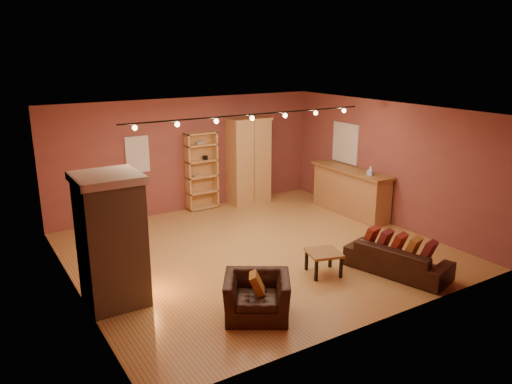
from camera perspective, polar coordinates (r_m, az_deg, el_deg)
floor at (r=10.13m, az=0.18°, el=-6.71°), size 7.00×7.00×0.00m
ceiling at (r=9.41m, az=0.20°, el=9.21°), size 7.00×7.00×0.00m
back_wall at (r=12.48m, az=-7.74°, el=4.24°), size 7.00×0.02×2.80m
left_wall at (r=8.45m, az=-20.43°, el=-2.35°), size 0.02×6.50×2.80m
right_wall at (r=11.85m, az=14.73°, el=3.23°), size 0.02×6.50×2.80m
fireplace at (r=8.10m, az=-16.13°, el=-5.29°), size 1.01×0.98×2.12m
back_window at (r=11.98m, az=-13.42°, el=4.19°), size 0.56×0.04×0.86m
bookcase at (r=12.59m, az=-6.34°, el=2.50°), size 0.80×0.31×1.96m
armoire at (r=13.00m, az=-0.84°, el=3.61°), size 1.10×0.63×2.24m
bar_counter at (r=12.42m, az=10.75°, el=0.11°), size 0.63×2.35×1.13m
tissue_box at (r=11.75m, az=12.95°, el=2.33°), size 0.16×0.16×0.23m
right_window at (r=12.77m, az=10.19°, el=5.54°), size 0.05×0.90×1.00m
loveseat at (r=9.38m, az=15.91°, el=-6.77°), size 1.03×1.93×0.77m
armchair at (r=7.64m, az=0.11°, el=-11.10°), size 1.17×1.06×0.86m
coffee_table at (r=9.09m, az=7.76°, el=-7.14°), size 0.70×0.70×0.43m
track_rail at (r=9.60m, az=-0.44°, el=8.64°), size 5.20×0.09×0.13m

